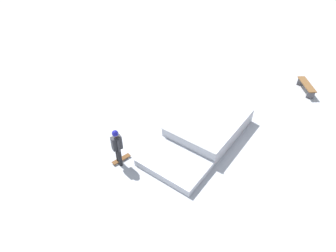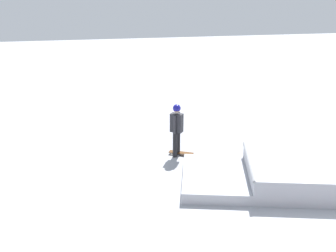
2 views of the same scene
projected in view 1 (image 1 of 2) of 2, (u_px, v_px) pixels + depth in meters
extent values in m
plane|color=#A8AAB2|center=(209.00, 132.00, 12.95)|extent=(60.00, 60.00, 0.00)
cube|color=#B0B3BB|center=(209.00, 125.00, 12.79)|extent=(4.14, 3.42, 0.70)
cube|color=#B0B3BB|center=(174.00, 164.00, 11.26)|extent=(2.39, 2.97, 0.30)
cylinder|color=gray|center=(187.00, 141.00, 11.46)|extent=(0.73, 2.54, 0.08)
cylinder|color=black|center=(118.00, 154.00, 11.29)|extent=(0.15, 0.15, 0.82)
cylinder|color=black|center=(120.00, 158.00, 11.15)|extent=(0.15, 0.15, 0.82)
cube|color=#2D2D33|center=(117.00, 143.00, 10.76)|extent=(0.44, 0.40, 0.60)
cylinder|color=#2D2D33|center=(115.00, 140.00, 10.88)|extent=(0.09, 0.09, 0.60)
cylinder|color=#2D2D33|center=(119.00, 146.00, 10.65)|extent=(0.09, 0.09, 0.60)
sphere|color=tan|center=(115.00, 134.00, 10.47)|extent=(0.22, 0.22, 0.22)
sphere|color=navy|center=(115.00, 133.00, 10.45)|extent=(0.25, 0.25, 0.25)
cube|color=#593314|center=(121.00, 159.00, 11.55)|extent=(0.80, 0.55, 0.02)
cylinder|color=silver|center=(126.00, 155.00, 11.79)|extent=(0.06, 0.05, 0.06)
cylinder|color=silver|center=(129.00, 158.00, 11.65)|extent=(0.06, 0.05, 0.06)
cylinder|color=silver|center=(114.00, 161.00, 11.51)|extent=(0.06, 0.05, 0.06)
cylinder|color=silver|center=(117.00, 165.00, 11.38)|extent=(0.06, 0.05, 0.06)
cube|color=brown|center=(307.00, 84.00, 15.22)|extent=(1.63, 1.01, 0.06)
cube|color=#4C4C51|center=(301.00, 82.00, 15.87)|extent=(0.08, 0.36, 0.42)
cube|color=#4C4C51|center=(310.00, 95.00, 14.87)|extent=(0.08, 0.36, 0.42)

